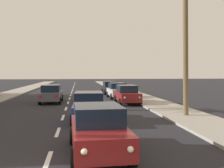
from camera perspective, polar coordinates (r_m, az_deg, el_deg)
The scene contains 9 objects.
sidewalk_right at distance 27.11m, azimuth 7.34°, elevation -3.35°, with size 3.20×110.00×0.14m, color #9E998E.
lane_markings at distance 25.98m, azimuth -8.45°, elevation -3.76°, with size 4.28×87.60×0.01m.
sedan_lead_at_stop_bar at distance 9.26m, azimuth -3.03°, elevation -9.77°, with size 2.08×4.50×1.68m.
sedan_third_in_queue at distance 15.47m, azimuth -5.05°, elevation -4.82°, with size 2.09×4.50×1.68m.
sedan_oncoming_far at distance 25.18m, azimuth -13.02°, elevation -2.05°, with size 1.97×4.46×1.68m.
sedan_parked_nearest_kerb at distance 34.65m, azimuth -0.41°, elevation -0.76°, with size 2.06×4.49×1.68m.
sedan_parked_mid_kerb at distance 23.82m, azimuth 3.29°, elevation -2.25°, with size 1.97×4.46×1.68m.
sedan_parked_far_kerb at distance 29.07m, azimuth 1.12°, elevation -1.39°, with size 2.08×4.50×1.68m.
palm_right_second at distance 17.65m, azimuth 15.60°, elevation 17.05°, with size 3.56×3.64×10.26m.
Camera 1 is at (0.99, -6.10, 2.82)m, focal length 42.14 mm.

